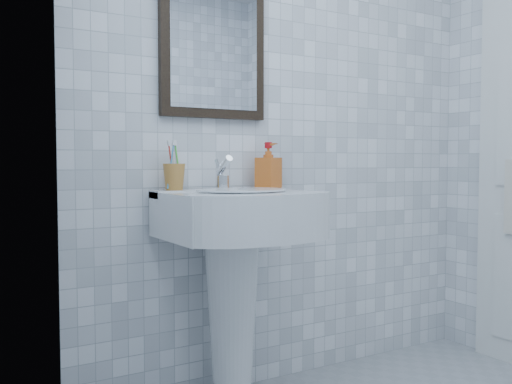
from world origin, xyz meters
TOP-DOWN VIEW (x-y plane):
  - wall_back at (0.00, 1.20)m, footprint 2.20×0.02m
  - wall_left at (-1.10, 0.00)m, footprint 0.02×2.40m
  - washbasin at (-0.43, 0.99)m, footprint 0.61×0.45m
  - faucet at (-0.43, 1.10)m, footprint 0.06×0.13m
  - toothbrush_cup at (-0.65, 1.12)m, footprint 0.12×0.12m
  - soap_dispenser at (-0.19, 1.11)m, footprint 0.12×0.12m
  - wall_mirror at (-0.43, 1.18)m, footprint 0.50×0.04m

SIDE VIEW (x-z plane):
  - washbasin at x=-0.43m, z-range 0.16..1.10m
  - toothbrush_cup at x=-0.65m, z-range 0.93..1.04m
  - faucet at x=-0.43m, z-range 0.91..1.06m
  - soap_dispenser at x=-0.19m, z-range 0.93..1.13m
  - wall_back at x=0.00m, z-range 0.00..2.50m
  - wall_left at x=-1.10m, z-range 0.00..2.50m
  - wall_mirror at x=-0.43m, z-range 1.24..1.86m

